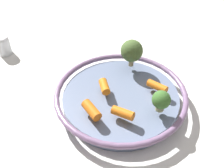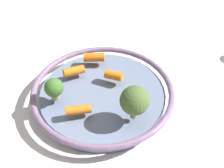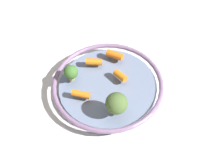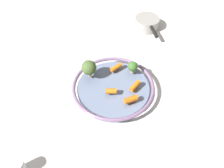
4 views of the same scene
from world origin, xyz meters
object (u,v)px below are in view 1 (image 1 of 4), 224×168
object	(u,v)px
serving_bowl	(121,97)
broccoli_floret_mid	(132,51)
baby_carrot_center	(91,110)
salt_shaker	(3,46)
baby_carrot_left	(104,86)
broccoli_floret_large	(161,100)
baby_carrot_back	(123,113)
baby_carrot_right	(157,86)

from	to	relation	value
serving_bowl	broccoli_floret_mid	bearing A→B (deg)	-12.63
baby_carrot_center	serving_bowl	bearing A→B (deg)	-37.41
serving_bowl	salt_shaker	world-z (taller)	salt_shaker
baby_carrot_left	broccoli_floret_large	distance (m)	0.14
baby_carrot_left	baby_carrot_back	bearing A→B (deg)	-150.51
baby_carrot_back	baby_carrot_left	distance (m)	0.09
baby_carrot_center	broccoli_floret_mid	distance (m)	0.20
serving_bowl	broccoli_floret_large	distance (m)	0.12
baby_carrot_left	serving_bowl	bearing A→B (deg)	-91.40
baby_carrot_back	baby_carrot_right	world-z (taller)	baby_carrot_back
serving_bowl	baby_carrot_center	distance (m)	0.10
serving_bowl	broccoli_floret_mid	distance (m)	0.12
serving_bowl	baby_carrot_back	bearing A→B (deg)	-175.04
salt_shaker	serving_bowl	bearing A→B (deg)	-118.01
baby_carrot_back	salt_shaker	size ratio (longest dim) A/B	0.81
serving_bowl	baby_carrot_back	distance (m)	0.09
serving_bowl	salt_shaker	bearing A→B (deg)	61.99
baby_carrot_left	broccoli_floret_mid	distance (m)	0.12
baby_carrot_back	baby_carrot_left	size ratio (longest dim) A/B	1.20
broccoli_floret_mid	salt_shaker	bearing A→B (deg)	76.21
baby_carrot_left	baby_carrot_center	bearing A→B (deg)	165.55
baby_carrot_back	serving_bowl	bearing A→B (deg)	4.96
baby_carrot_back	broccoli_floret_mid	size ratio (longest dim) A/B	0.65
baby_carrot_back	baby_carrot_left	xyz separation A→B (m)	(0.08, 0.05, 0.00)
baby_carrot_back	baby_carrot_center	world-z (taller)	baby_carrot_center
serving_bowl	baby_carrot_right	distance (m)	0.09
broccoli_floret_mid	baby_carrot_right	bearing A→B (deg)	-145.53
baby_carrot_right	baby_carrot_back	bearing A→B (deg)	139.43
broccoli_floret_large	baby_carrot_left	bearing A→B (deg)	65.39
baby_carrot_center	broccoli_floret_large	distance (m)	0.15
baby_carrot_back	baby_carrot_right	distance (m)	0.12
serving_bowl	salt_shaker	xyz separation A→B (m)	(0.20, 0.38, 0.01)
baby_carrot_back	baby_carrot_right	size ratio (longest dim) A/B	0.96
baby_carrot_back	broccoli_floret_large	world-z (taller)	broccoli_floret_large
baby_carrot_back	baby_carrot_left	world-z (taller)	same
broccoli_floret_large	broccoli_floret_mid	bearing A→B (deg)	21.89
baby_carrot_right	serving_bowl	bearing A→B (deg)	97.02
serving_bowl	baby_carrot_back	world-z (taller)	baby_carrot_back
serving_bowl	baby_carrot_center	world-z (taller)	baby_carrot_center
baby_carrot_back	baby_carrot_left	bearing A→B (deg)	29.49
broccoli_floret_mid	salt_shaker	world-z (taller)	broccoli_floret_mid
baby_carrot_right	broccoli_floret_mid	distance (m)	0.12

